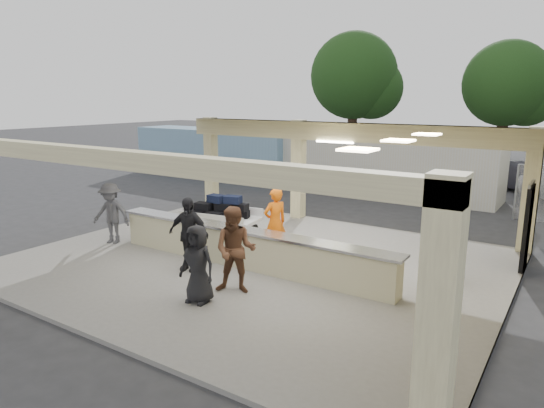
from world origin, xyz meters
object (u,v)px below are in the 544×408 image
Objects in this scene: passenger_b at (189,234)px; passenger_a at (235,250)px; passenger_d at (198,264)px; baggage_handler at (275,222)px; container_white at (361,163)px; car_dark at (514,176)px; container_blue at (215,153)px; passenger_c at (111,213)px; baggage_counter at (245,248)px; drum_fan at (440,261)px; luggage_cart at (221,214)px.

passenger_a is at bearing -27.16° from passenger_b.
passenger_a is 0.92m from passenger_d.
passenger_d is (-0.34, -0.85, -0.13)m from passenger_a.
passenger_b is at bearing -3.68° from baggage_handler.
car_dark is at bearing 36.34° from container_white.
passenger_d is 0.17× the size of container_blue.
container_blue is (-9.25, 12.23, 0.28)m from passenger_b.
passenger_b is 2.00m from passenger_d.
container_white reaches higher than passenger_d.
passenger_b is 1.03× the size of passenger_c.
passenger_a is 1.08× the size of passenger_c.
passenger_d is 0.14× the size of container_white.
passenger_a is 1.04× the size of passenger_b.
baggage_counter is at bearing 16.84° from baggage_handler.
baggage_handler is 14.58m from container_blue.
baggage_handler is at bearing 80.38° from baggage_counter.
container_blue is (-14.65, 9.57, 0.72)m from drum_fan.
passenger_d is at bearing -135.38° from passenger_a.
passenger_c reaches higher than luggage_cart.
baggage_handler is at bearing -133.31° from drum_fan.
baggage_counter is 1.20m from baggage_handler.
passenger_c reaches higher than passenger_d.
passenger_d is (4.95, -1.81, -0.06)m from passenger_c.
passenger_b reaches higher than passenger_c.
passenger_a is at bearing -55.90° from luggage_cart.
container_white reaches higher than passenger_a.
drum_fan is (6.64, -0.13, -0.21)m from luggage_cart.
baggage_counter is at bearing -47.86° from luggage_cart.
container_blue reaches higher than passenger_a.
passenger_c is at bearing -44.61° from baggage_handler.
baggage_handler is 2.64m from passenger_a.
luggage_cart is 1.43× the size of passenger_d.
baggage_counter is at bearing 95.59° from passenger_a.
container_white is 8.51m from container_blue.
passenger_d is at bearing -54.11° from passenger_b.
car_dark is at bearing 55.41° from passenger_a.
container_blue reaches higher than car_dark.
passenger_a is 1.89m from passenger_b.
baggage_counter is 4.25× the size of passenger_a.
passenger_b reaches higher than car_dark.
passenger_b is 12.49m from container_white.
passenger_a reaches higher than drum_fan.
baggage_handler is 3.42m from passenger_d.
passenger_c is 1.08× the size of passenger_d.
luggage_cart is at bearing 141.07° from baggage_counter.
container_white is at bearing 77.82° from passenger_a.
drum_fan is 17.51m from container_blue.
baggage_counter is 1.47m from passenger_b.
passenger_b is 0.18× the size of container_blue.
passenger_b is 15.34m from container_blue.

